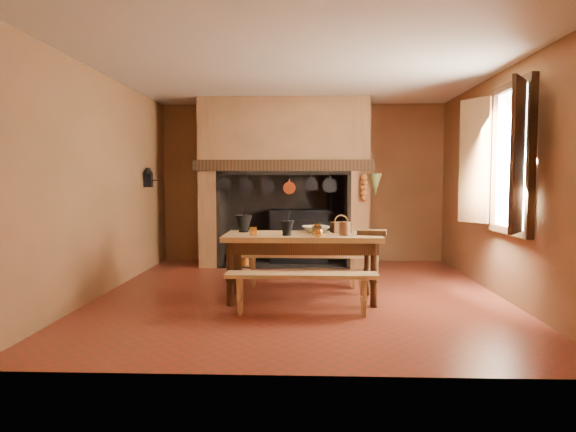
{
  "coord_description": "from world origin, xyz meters",
  "views": [
    {
      "loc": [
        0.08,
        -6.47,
        1.45
      ],
      "look_at": [
        -0.17,
        0.3,
        0.98
      ],
      "focal_mm": 32.0,
      "sensor_mm": 36.0,
      "label": 1
    }
  ],
  "objects_px": {
    "work_table": "(302,244)",
    "wicker_basket": "(341,227)",
    "iron_range": "(300,236)",
    "bench_front": "(302,284)",
    "coffee_grinder": "(317,230)",
    "mixing_bowl": "(316,229)"
  },
  "relations": [
    {
      "from": "iron_range",
      "to": "coffee_grinder",
      "type": "height_order",
      "value": "iron_range"
    },
    {
      "from": "bench_front",
      "to": "coffee_grinder",
      "type": "xyz_separation_m",
      "value": [
        0.18,
        0.62,
        0.52
      ]
    },
    {
      "from": "bench_front",
      "to": "coffee_grinder",
      "type": "distance_m",
      "value": 0.83
    },
    {
      "from": "coffee_grinder",
      "to": "mixing_bowl",
      "type": "xyz_separation_m",
      "value": [
        -0.01,
        0.25,
        -0.02
      ]
    },
    {
      "from": "iron_range",
      "to": "mixing_bowl",
      "type": "height_order",
      "value": "iron_range"
    },
    {
      "from": "work_table",
      "to": "wicker_basket",
      "type": "xyz_separation_m",
      "value": [
        0.48,
        0.19,
        0.2
      ]
    },
    {
      "from": "bench_front",
      "to": "wicker_basket",
      "type": "xyz_separation_m",
      "value": [
        0.48,
        0.89,
        0.53
      ]
    },
    {
      "from": "iron_range",
      "to": "bench_front",
      "type": "xyz_separation_m",
      "value": [
        0.07,
        -3.49,
        -0.14
      ]
    },
    {
      "from": "work_table",
      "to": "wicker_basket",
      "type": "relative_size",
      "value": 6.85
    },
    {
      "from": "coffee_grinder",
      "to": "mixing_bowl",
      "type": "distance_m",
      "value": 0.26
    },
    {
      "from": "coffee_grinder",
      "to": "work_table",
      "type": "bearing_deg",
      "value": 151.87
    },
    {
      "from": "iron_range",
      "to": "bench_front",
      "type": "distance_m",
      "value": 3.49
    },
    {
      "from": "iron_range",
      "to": "mixing_bowl",
      "type": "xyz_separation_m",
      "value": [
        0.24,
        -2.61,
        0.36
      ]
    },
    {
      "from": "mixing_bowl",
      "to": "wicker_basket",
      "type": "relative_size",
      "value": 1.23
    },
    {
      "from": "bench_front",
      "to": "wicker_basket",
      "type": "bearing_deg",
      "value": 61.86
    },
    {
      "from": "wicker_basket",
      "to": "mixing_bowl",
      "type": "bearing_deg",
      "value": 166.23
    },
    {
      "from": "iron_range",
      "to": "work_table",
      "type": "relative_size",
      "value": 0.86
    },
    {
      "from": "iron_range",
      "to": "wicker_basket",
      "type": "distance_m",
      "value": 2.68
    },
    {
      "from": "mixing_bowl",
      "to": "bench_front",
      "type": "bearing_deg",
      "value": -100.68
    },
    {
      "from": "wicker_basket",
      "to": "work_table",
      "type": "bearing_deg",
      "value": -175.23
    },
    {
      "from": "bench_front",
      "to": "work_table",
      "type": "bearing_deg",
      "value": 90.0
    },
    {
      "from": "bench_front",
      "to": "mixing_bowl",
      "type": "xyz_separation_m",
      "value": [
        0.16,
        0.87,
        0.5
      ]
    }
  ]
}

